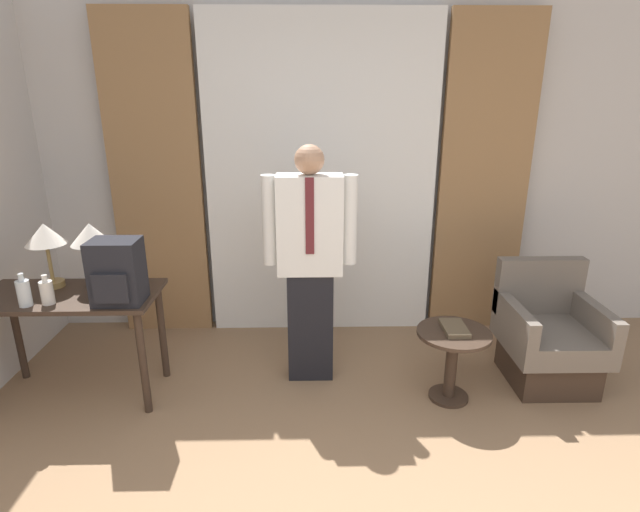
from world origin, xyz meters
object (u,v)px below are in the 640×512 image
(table_lamp_left, at_px, (45,239))
(bottle_near_edge, at_px, (24,293))
(table_lamp_right, at_px, (91,238))
(desk, at_px, (70,310))
(bottle_by_lamp, at_px, (47,292))
(book, at_px, (454,328))
(backpack, at_px, (117,272))
(armchair, at_px, (548,339))
(person, at_px, (310,258))
(side_table, at_px, (452,353))

(table_lamp_left, xyz_separation_m, bottle_near_edge, (-0.02, -0.31, -0.25))
(table_lamp_right, bearing_deg, bottle_near_edge, -134.68)
(desk, relative_size, bottle_by_lamp, 6.09)
(bottle_by_lamp, bearing_deg, book, 1.52)
(backpack, bearing_deg, bottle_near_edge, -175.46)
(table_lamp_left, xyz_separation_m, armchair, (3.40, -0.00, -0.77))
(table_lamp_left, xyz_separation_m, backpack, (0.54, -0.27, -0.14))
(desk, distance_m, bottle_near_edge, 0.32)
(armchair, distance_m, book, 0.80)
(desk, height_order, armchair, armchair)
(person, xyz_separation_m, armchair, (1.68, -0.08, -0.59))
(backpack, bearing_deg, armchair, 5.31)
(table_lamp_left, distance_m, side_table, 2.76)
(table_lamp_right, relative_size, bottle_by_lamp, 2.32)
(armchair, relative_size, book, 3.33)
(bottle_near_edge, height_order, bottle_by_lamp, bottle_near_edge)
(table_lamp_left, distance_m, table_lamp_right, 0.29)
(table_lamp_left, bearing_deg, book, -4.65)
(table_lamp_right, xyz_separation_m, armchair, (3.11, -0.00, -0.77))
(side_table, distance_m, book, 0.17)
(bottle_by_lamp, height_order, book, bottle_by_lamp)
(desk, height_order, person, person)
(bottle_by_lamp, bearing_deg, desk, 75.59)
(backpack, height_order, armchair, backpack)
(backpack, distance_m, book, 2.16)
(table_lamp_right, height_order, bottle_near_edge, table_lamp_right)
(side_table, bearing_deg, desk, 177.60)
(table_lamp_left, height_order, table_lamp_right, same)
(bottle_near_edge, bearing_deg, armchair, 5.18)
(desk, height_order, table_lamp_left, table_lamp_left)
(backpack, distance_m, side_table, 2.20)
(bottle_near_edge, xyz_separation_m, side_table, (2.67, 0.08, -0.49))
(bottle_by_lamp, distance_m, backpack, 0.45)
(backpack, xyz_separation_m, book, (2.12, 0.05, -0.43))
(desk, distance_m, bottle_by_lamp, 0.25)
(table_lamp_right, relative_size, bottle_near_edge, 2.09)
(table_lamp_left, xyz_separation_m, side_table, (2.65, -0.23, -0.74))
(bottle_by_lamp, height_order, backpack, backpack)
(table_lamp_right, distance_m, bottle_near_edge, 0.50)
(table_lamp_right, bearing_deg, side_table, -5.66)
(desk, distance_m, person, 1.61)
(desk, xyz_separation_m, side_table, (2.51, -0.11, -0.29))
(bottle_near_edge, bearing_deg, table_lamp_left, 86.83)
(table_lamp_right, bearing_deg, table_lamp_left, 180.00)
(backpack, distance_m, person, 1.23)
(side_table, height_order, book, book)
(book, bearing_deg, armchair, 16.08)
(table_lamp_right, height_order, armchair, table_lamp_right)
(table_lamp_left, distance_m, backpack, 0.62)
(bottle_near_edge, distance_m, side_table, 2.72)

